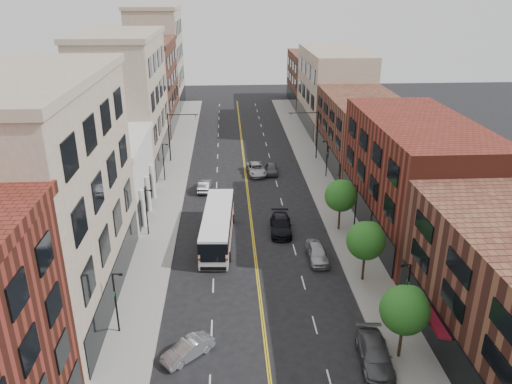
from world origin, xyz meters
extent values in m
cube|color=gray|center=(-10.00, 35.00, 0.07)|extent=(4.00, 110.00, 0.15)
cube|color=gray|center=(10.00, 35.00, 0.07)|extent=(4.00, 110.00, 0.15)
cube|color=gray|center=(-17.00, 13.00, 9.00)|extent=(10.00, 22.00, 18.00)
cube|color=silver|center=(-17.00, 31.00, 4.00)|extent=(10.00, 14.00, 8.00)
cube|color=gray|center=(-17.00, 48.00, 9.00)|extent=(10.00, 20.00, 18.00)
cube|color=brown|center=(-17.00, 68.00, 7.50)|extent=(10.00, 20.00, 15.00)
cube|color=gray|center=(-17.00, 86.00, 10.00)|extent=(10.00, 16.00, 20.00)
cube|color=#5C2418|center=(17.00, 24.00, 6.00)|extent=(10.00, 22.00, 12.00)
cube|color=brown|center=(17.00, 45.00, 5.00)|extent=(10.00, 20.00, 10.00)
cube|color=gray|center=(17.00, 66.00, 7.00)|extent=(10.00, 22.00, 14.00)
cube|color=brown|center=(17.00, 86.00, 5.50)|extent=(10.00, 18.00, 11.00)
cylinder|color=black|center=(9.30, 4.00, 1.40)|extent=(0.22, 0.22, 2.50)
sphere|color=#205A19|center=(9.30, 4.00, 4.04)|extent=(3.40, 3.40, 3.40)
sphere|color=#205A19|center=(9.80, 4.40, 4.55)|extent=(2.04, 2.04, 2.04)
cylinder|color=black|center=(9.30, 14.00, 1.40)|extent=(0.22, 0.22, 2.50)
sphere|color=#205A19|center=(9.30, 14.00, 4.04)|extent=(3.40, 3.40, 3.40)
sphere|color=#205A19|center=(9.80, 14.40, 4.55)|extent=(2.04, 2.04, 2.04)
cylinder|color=black|center=(9.30, 24.00, 1.40)|extent=(0.22, 0.22, 2.50)
sphere|color=#205A19|center=(9.30, 24.00, 4.04)|extent=(3.40, 3.40, 3.40)
sphere|color=#205A19|center=(9.80, 24.40, 4.55)|extent=(2.04, 2.04, 2.04)
cylinder|color=black|center=(-11.00, 8.00, 2.65)|extent=(0.14, 0.14, 5.00)
cylinder|color=black|center=(-10.65, 8.00, 5.15)|extent=(0.70, 0.10, 0.10)
cube|color=black|center=(-10.40, 8.00, 5.10)|extent=(0.28, 0.14, 0.14)
cube|color=#19592D|center=(-11.00, 8.00, 3.55)|extent=(0.04, 0.55, 0.35)
cylinder|color=black|center=(-11.00, 24.00, 2.65)|extent=(0.14, 0.14, 5.00)
cylinder|color=black|center=(-10.65, 24.00, 5.15)|extent=(0.70, 0.10, 0.10)
cube|color=black|center=(-10.40, 24.00, 5.10)|extent=(0.28, 0.14, 0.14)
cube|color=#19592D|center=(-11.00, 24.00, 3.55)|extent=(0.04, 0.55, 0.35)
cylinder|color=black|center=(-11.00, 40.00, 2.65)|extent=(0.14, 0.14, 5.00)
cylinder|color=black|center=(-10.65, 40.00, 5.15)|extent=(0.70, 0.10, 0.10)
cube|color=black|center=(-10.40, 40.00, 5.10)|extent=(0.28, 0.14, 0.14)
cube|color=#19592D|center=(-11.00, 40.00, 3.55)|extent=(0.04, 0.55, 0.35)
cylinder|color=black|center=(11.00, 8.00, 2.65)|extent=(0.14, 0.14, 5.00)
cylinder|color=black|center=(10.65, 8.00, 5.15)|extent=(0.70, 0.10, 0.10)
cube|color=black|center=(10.40, 8.00, 5.10)|extent=(0.28, 0.14, 0.14)
cube|color=#19592D|center=(11.00, 8.00, 3.55)|extent=(0.04, 0.55, 0.35)
cylinder|color=black|center=(11.00, 24.00, 2.65)|extent=(0.14, 0.14, 5.00)
cylinder|color=black|center=(10.65, 24.00, 5.15)|extent=(0.70, 0.10, 0.10)
cube|color=black|center=(10.40, 24.00, 5.10)|extent=(0.28, 0.14, 0.14)
cube|color=#19592D|center=(11.00, 24.00, 3.55)|extent=(0.04, 0.55, 0.35)
cylinder|color=black|center=(11.00, 40.00, 2.65)|extent=(0.14, 0.14, 5.00)
cylinder|color=black|center=(10.65, 40.00, 5.15)|extent=(0.70, 0.10, 0.10)
cube|color=black|center=(10.40, 40.00, 5.10)|extent=(0.28, 0.14, 0.14)
cube|color=#19592D|center=(11.00, 40.00, 3.55)|extent=(0.04, 0.55, 0.35)
cylinder|color=black|center=(-11.00, 48.00, 3.75)|extent=(0.18, 0.18, 7.20)
cylinder|color=black|center=(-8.80, 48.00, 7.15)|extent=(4.40, 0.12, 0.12)
imported|color=black|center=(-7.00, 48.00, 6.75)|extent=(0.15, 0.18, 0.90)
cylinder|color=black|center=(11.00, 48.00, 3.75)|extent=(0.18, 0.18, 7.20)
cylinder|color=black|center=(8.80, 48.00, 7.15)|extent=(4.40, 0.12, 0.12)
imported|color=black|center=(7.00, 48.00, 6.75)|extent=(0.15, 0.18, 0.90)
cube|color=white|center=(-3.65, 22.33, 1.72)|extent=(3.44, 12.67, 3.03)
cube|color=black|center=(-3.65, 22.33, 2.46)|extent=(3.48, 12.72, 1.10)
cube|color=red|center=(-3.65, 22.33, 1.41)|extent=(3.48, 12.72, 0.23)
cube|color=black|center=(-4.02, 16.05, 1.99)|extent=(2.30, 0.19, 1.67)
cylinder|color=black|center=(-5.27, 18.24, 0.50)|extent=(0.35, 1.02, 1.00)
cylinder|color=black|center=(-2.52, 18.08, 0.50)|extent=(0.35, 1.02, 1.00)
cylinder|color=black|center=(-4.79, 26.59, 0.50)|extent=(0.35, 1.02, 1.00)
cylinder|color=black|center=(-2.03, 26.42, 0.50)|extent=(0.35, 1.02, 1.00)
imported|color=silver|center=(-5.60, 4.97, 0.65)|extent=(3.88, 3.61, 1.30)
imported|color=#4C4D51|center=(7.40, 3.51, 0.77)|extent=(2.58, 5.44, 1.53)
imported|color=#989B9F|center=(5.90, 17.85, 0.78)|extent=(1.91, 4.62, 1.57)
imported|color=#4C4D51|center=(-5.50, 36.15, 0.69)|extent=(1.82, 4.30, 1.38)
imported|color=black|center=(3.04, 24.00, 0.79)|extent=(2.51, 5.55, 1.58)
imported|color=#A0A3A7|center=(1.50, 41.87, 0.73)|extent=(2.95, 5.50, 1.47)
imported|color=#46464B|center=(3.65, 42.00, 0.69)|extent=(1.75, 4.08, 1.37)
camera|label=1|loc=(-2.49, -23.54, 24.41)|focal=35.00mm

